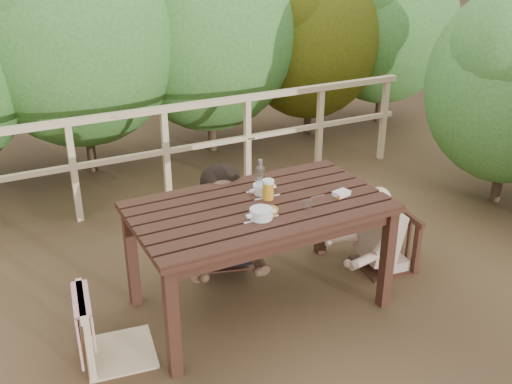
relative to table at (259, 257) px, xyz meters
name	(u,v)px	position (x,y,z in m)	size (l,w,h in m)	color
ground	(259,303)	(0.00, 0.00, -0.41)	(60.00, 60.00, 0.00)	brown
table	(259,257)	(0.00, 0.00, 0.00)	(1.77, 0.99, 0.82)	black
chair_left	(114,295)	(-1.07, -0.08, 0.05)	(0.46, 0.46, 0.92)	#DBB88A
chair_far	(220,215)	(0.00, 0.71, 0.02)	(0.42, 0.42, 0.85)	black
chair_right	(388,219)	(1.17, 0.01, 0.03)	(0.43, 0.43, 0.87)	black
woman	(218,182)	(0.00, 0.73, 0.31)	(0.58, 0.71, 1.43)	black
diner_right	(393,200)	(1.20, 0.01, 0.19)	(0.48, 0.59, 1.19)	tan
railing	(166,156)	(0.00, 2.00, 0.10)	(5.60, 0.10, 1.01)	#DBB88A
soup_near	(261,215)	(-0.09, -0.20, 0.45)	(0.26, 0.26, 0.09)	white
soup_far	(263,190)	(0.11, 0.15, 0.45)	(0.24, 0.24, 0.08)	silver
bread_roll	(270,211)	(0.00, -0.16, 0.44)	(0.12, 0.09, 0.07)	#9C6631
beer_glass	(268,191)	(0.09, 0.04, 0.49)	(0.08, 0.08, 0.16)	orange
bottle	(260,178)	(0.07, 0.13, 0.55)	(0.07, 0.07, 0.28)	silver
tumbler	(307,206)	(0.25, -0.23, 0.45)	(0.07, 0.07, 0.08)	white
butter_tub	(341,194)	(0.58, -0.15, 0.43)	(0.12, 0.08, 0.05)	silver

